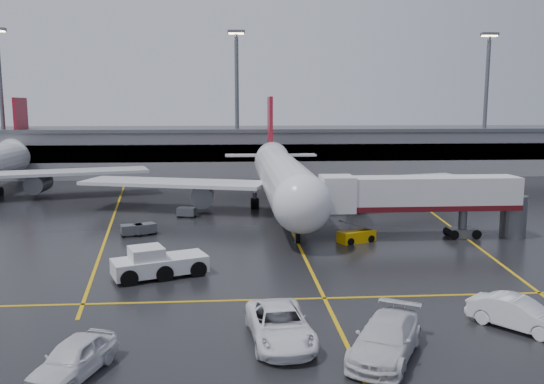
{
  "coord_description": "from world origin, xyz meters",
  "views": [
    {
      "loc": [
        -5.92,
        -56.4,
        12.41
      ],
      "look_at": [
        -2.0,
        -2.0,
        4.0
      ],
      "focal_mm": 36.57,
      "sensor_mm": 36.0,
      "label": 1
    }
  ],
  "objects": [
    {
      "name": "ground",
      "position": [
        0.0,
        0.0,
        0.0
      ],
      "size": [
        220.0,
        220.0,
        0.0
      ],
      "primitive_type": "plane",
      "color": "black",
      "rests_on": "ground"
    },
    {
      "name": "apron_line_centre",
      "position": [
        0.0,
        0.0,
        0.01
      ],
      "size": [
        0.25,
        90.0,
        0.02
      ],
      "primitive_type": "cube",
      "color": "gold",
      "rests_on": "ground"
    },
    {
      "name": "apron_line_stop",
      "position": [
        0.0,
        -22.0,
        0.01
      ],
      "size": [
        60.0,
        0.25,
        0.02
      ],
      "primitive_type": "cube",
      "color": "gold",
      "rests_on": "ground"
    },
    {
      "name": "apron_line_left",
      "position": [
        -20.0,
        10.0,
        0.01
      ],
      "size": [
        9.99,
        69.35,
        0.02
      ],
      "primitive_type": "cube",
      "rotation": [
        0.0,
        0.0,
        0.14
      ],
      "color": "gold",
      "rests_on": "ground"
    },
    {
      "name": "apron_line_right",
      "position": [
        18.0,
        10.0,
        0.01
      ],
      "size": [
        7.57,
        69.64,
        0.02
      ],
      "primitive_type": "cube",
      "rotation": [
        0.0,
        0.0,
        -0.1
      ],
      "color": "gold",
      "rests_on": "ground"
    },
    {
      "name": "terminal",
      "position": [
        0.0,
        47.93,
        4.32
      ],
      "size": [
        122.0,
        19.0,
        8.6
      ],
      "color": "gray",
      "rests_on": "ground"
    },
    {
      "name": "light_mast_left",
      "position": [
        -45.0,
        42.0,
        14.47
      ],
      "size": [
        3.0,
        1.2,
        25.45
      ],
      "color": "#595B60",
      "rests_on": "ground"
    },
    {
      "name": "light_mast_mid",
      "position": [
        -5.0,
        42.0,
        14.47
      ],
      "size": [
        3.0,
        1.2,
        25.45
      ],
      "color": "#595B60",
      "rests_on": "ground"
    },
    {
      "name": "light_mast_right",
      "position": [
        40.0,
        42.0,
        14.47
      ],
      "size": [
        3.0,
        1.2,
        25.45
      ],
      "color": "#595B60",
      "rests_on": "ground"
    },
    {
      "name": "main_airliner",
      "position": [
        0.0,
        9.7,
        4.21
      ],
      "size": [
        48.8,
        45.6,
        14.1
      ],
      "color": "silver",
      "rests_on": "ground"
    },
    {
      "name": "jet_bridge",
      "position": [
        11.87,
        -6.0,
        3.93
      ],
      "size": [
        19.9,
        3.4,
        6.05
      ],
      "color": "silver",
      "rests_on": "ground"
    },
    {
      "name": "pushback_tractor",
      "position": [
        -11.52,
        -16.49,
        0.96
      ],
      "size": [
        7.31,
        5.01,
        2.42
      ],
      "color": "silver",
      "rests_on": "ground"
    },
    {
      "name": "belt_loader",
      "position": [
        5.49,
        -6.99,
        0.55
      ],
      "size": [
        3.79,
        2.77,
        2.21
      ],
      "color": "#DC9F05",
      "rests_on": "ground"
    },
    {
      "name": "service_van_a",
      "position": [
        -3.49,
        -28.5,
        0.93
      ],
      "size": [
        3.68,
        6.95,
        1.86
      ],
      "primitive_type": "imported",
      "rotation": [
        0.0,
        0.0,
        0.09
      ],
      "color": "white",
      "rests_on": "ground"
    },
    {
      "name": "service_van_b",
      "position": [
        1.64,
        -30.67,
        0.97
      ],
      "size": [
        5.64,
        7.19,
        1.95
      ],
      "primitive_type": "imported",
      "rotation": [
        0.0,
        0.0,
        -0.51
      ],
      "color": "silver",
      "rests_on": "ground"
    },
    {
      "name": "service_van_c",
      "position": [
        10.04,
        -27.74,
        0.9
      ],
      "size": [
        4.96,
        5.4,
        1.8
      ],
      "primitive_type": "imported",
      "rotation": [
        0.0,
        0.0,
        0.7
      ],
      "color": "silver",
      "rests_on": "ground"
    },
    {
      "name": "service_van_d",
      "position": [
        -13.37,
        -31.64,
        0.89
      ],
      "size": [
        3.63,
        5.62,
        1.78
      ],
      "primitive_type": "imported",
      "rotation": [
        0.0,
        0.0,
        -0.32
      ],
      "color": "silver",
      "rests_on": "ground"
    },
    {
      "name": "baggage_cart_a",
      "position": [
        -14.53,
        -2.67,
        0.63
      ],
      "size": [
        2.39,
        2.16,
        1.12
      ],
      "color": "#595B60",
      "rests_on": "ground"
    },
    {
      "name": "baggage_cart_b",
      "position": [
        -15.74,
        -3.07,
        0.63
      ],
      "size": [
        2.31,
        1.86,
        1.12
      ],
      "color": "#595B60",
      "rests_on": "ground"
    },
    {
      "name": "baggage_cart_c",
      "position": [
        -11.16,
        5.88,
        0.63
      ],
      "size": [
        2.24,
        1.71,
        1.12
      ],
      "color": "#595B60",
      "rests_on": "ground"
    }
  ]
}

